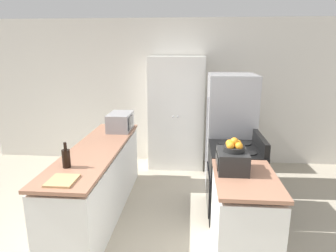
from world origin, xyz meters
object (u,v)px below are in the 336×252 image
Objects in this scene: microwave at (120,122)px; fruit_bowl at (234,146)px; stove at (234,181)px; toaster_oven at (232,161)px; refrigerator at (230,133)px; wine_bottle at (66,158)px; pantry_cabinet at (177,113)px.

fruit_bowl is at bearing -44.41° from microwave.
stove is 2.84× the size of toaster_oven.
toaster_oven is (-0.16, -1.50, 0.12)m from refrigerator.
wine_bottle reaches higher than microwave.
toaster_oven is at bearing 1.59° from wine_bottle.
stove is 1.02m from fruit_bowl.
refrigerator is at bearing -43.56° from pantry_cabinet.
pantry_cabinet reaches higher than toaster_oven.
toaster_oven is 0.16m from fruit_bowl.
refrigerator is at bearing 84.42° from fruit_bowl.
wine_bottle reaches higher than stove.
fruit_bowl is at bearing -95.58° from refrigerator.
wine_bottle is at bearing -178.75° from fruit_bowl.
refrigerator is at bearing 84.02° from toaster_oven.
pantry_cabinet is at bearing 66.76° from wine_bottle.
fruit_bowl is (-0.14, -0.73, 0.69)m from stove.
fruit_bowl is (-0.15, -1.51, 0.28)m from refrigerator.
wine_bottle is (-1.83, -0.77, 0.54)m from stove.
refrigerator is 4.70× the size of toaster_oven.
fruit_bowl is at bearing -45.59° from toaster_oven.
microwave is (-1.62, 0.73, 0.56)m from stove.
wine_bottle is (-1.85, -1.55, 0.12)m from refrigerator.
refrigerator is 2.41m from wine_bottle.
toaster_oven is (1.48, -1.45, -0.03)m from microwave.
pantry_cabinet is 1.17m from microwave.
wine_bottle is (-1.01, -2.35, 0.01)m from pantry_cabinet.
microwave reaches higher than toaster_oven.
pantry_cabinet is 9.32× the size of fruit_bowl.
stove is 0.91m from toaster_oven.
pantry_cabinet reaches higher than wine_bottle.
toaster_oven is (-0.14, -0.72, 0.54)m from stove.
pantry_cabinet is at bearing 106.64° from fruit_bowl.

